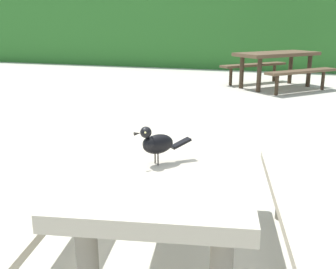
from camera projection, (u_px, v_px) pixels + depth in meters
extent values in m
cube|color=#2D6B28|center=(278.00, 32.00, 11.55)|extent=(28.00, 1.35, 2.12)
cube|color=#B2A893|center=(173.00, 149.00, 2.18)|extent=(1.07, 1.91, 0.07)
cylinder|color=slate|center=(149.00, 166.00, 2.98)|extent=(0.09, 0.09, 0.67)
cylinder|color=slate|center=(221.00, 169.00, 2.92)|extent=(0.09, 0.09, 0.67)
cube|color=#B2A893|center=(54.00, 191.00, 2.34)|extent=(0.58, 1.73, 0.05)
cylinder|color=slate|center=(90.00, 184.00, 3.01)|extent=(0.07, 0.07, 0.39)
cube|color=#B2A893|center=(302.00, 205.00, 2.17)|extent=(0.58, 1.73, 0.05)
cylinder|color=slate|center=(282.00, 194.00, 2.84)|extent=(0.07, 0.07, 0.39)
ellipsoid|color=black|center=(158.00, 144.00, 1.82)|extent=(0.15, 0.16, 0.09)
ellipsoid|color=black|center=(150.00, 144.00, 1.80)|extent=(0.09, 0.09, 0.06)
sphere|color=black|center=(146.00, 132.00, 1.78)|extent=(0.05, 0.05, 0.05)
sphere|color=#EAE08C|center=(145.00, 133.00, 1.75)|extent=(0.01, 0.01, 0.01)
sphere|color=#EAE08C|center=(142.00, 130.00, 1.79)|extent=(0.01, 0.01, 0.01)
cone|color=black|center=(137.00, 134.00, 1.76)|extent=(0.03, 0.03, 0.02)
cube|color=black|center=(181.00, 143.00, 1.88)|extent=(0.09, 0.10, 0.04)
cylinder|color=#47423D|center=(158.00, 159.00, 1.82)|extent=(0.01, 0.01, 0.05)
cylinder|color=#47423D|center=(155.00, 158.00, 1.85)|extent=(0.01, 0.01, 0.05)
cube|color=brown|center=(277.00, 54.00, 8.39)|extent=(1.78, 1.84, 0.07)
cylinder|color=#382B1D|center=(309.00, 71.00, 8.60)|extent=(0.09, 0.09, 0.67)
cylinder|color=#382B1D|center=(290.00, 69.00, 9.05)|extent=(0.09, 0.09, 0.67)
cylinder|color=#382B1D|center=(259.00, 75.00, 7.94)|extent=(0.09, 0.09, 0.67)
cylinder|color=#382B1D|center=(242.00, 72.00, 8.38)|extent=(0.09, 0.09, 0.67)
cube|color=brown|center=(302.00, 71.00, 7.89)|extent=(1.37, 1.45, 0.05)
cylinder|color=#382B1D|center=(323.00, 80.00, 8.25)|extent=(0.07, 0.07, 0.39)
cylinder|color=#382B1D|center=(277.00, 85.00, 7.64)|extent=(0.07, 0.07, 0.39)
cube|color=brown|center=(254.00, 65.00, 9.06)|extent=(1.37, 1.45, 0.05)
cylinder|color=#382B1D|center=(274.00, 73.00, 9.42)|extent=(0.07, 0.07, 0.39)
cylinder|color=#382B1D|center=(231.00, 77.00, 8.81)|extent=(0.07, 0.07, 0.39)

